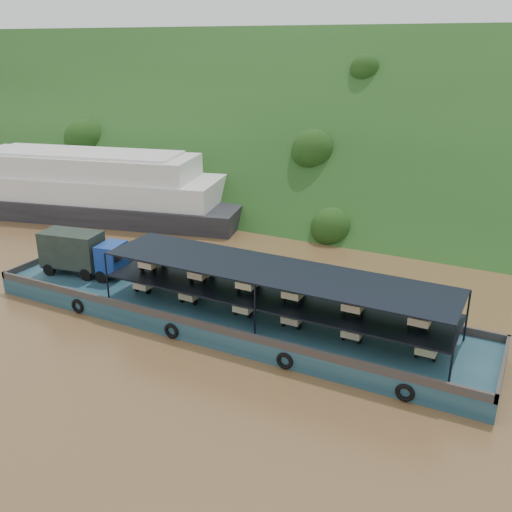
% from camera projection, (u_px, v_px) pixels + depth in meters
% --- Properties ---
extents(ground, '(160.00, 160.00, 0.00)m').
position_uv_depth(ground, '(262.00, 317.00, 39.65)').
color(ground, brown).
rests_on(ground, ground).
extents(hillside, '(140.00, 39.60, 39.60)m').
position_uv_depth(hillside, '(394.00, 198.00, 69.58)').
color(hillside, '#183814').
rests_on(hillside, ground).
extents(cargo_barge, '(35.00, 7.18, 4.54)m').
position_uv_depth(cargo_barge, '(214.00, 305.00, 38.89)').
color(cargo_barge, '#133443').
rests_on(cargo_barge, ground).
extents(passenger_ferry, '(35.78, 16.42, 7.03)m').
position_uv_depth(passenger_ferry, '(87.00, 188.00, 61.93)').
color(passenger_ferry, black).
rests_on(passenger_ferry, ground).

